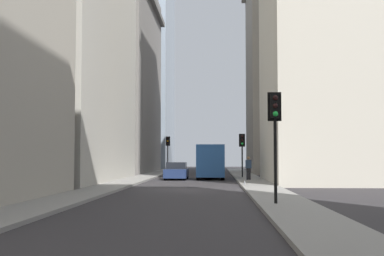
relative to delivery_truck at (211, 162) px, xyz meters
The scene contains 13 objects.
ground_plane 14.29m from the delivery_truck, behind, with size 135.00×135.00×0.00m, color #302D30.
sidewalk_right 15.39m from the delivery_truck, 157.36° to the left, with size 90.00×2.20×0.14m, color gray.
sidewalk_left 14.55m from the delivery_truck, 167.64° to the right, with size 90.00×2.20×0.14m, color gray.
building_left_far 20.21m from the delivery_truck, 32.12° to the right, with size 12.02×10.50×23.84m.
building_right_midfar 18.13m from the delivery_truck, 116.45° to the left, with size 19.03×10.50×27.33m.
building_right_far 21.78m from the delivery_truck, 37.85° to the left, with size 19.90×10.50×22.10m.
delivery_truck is the anchor object (origin of this frame).
sedan_navy 3.16m from the delivery_truck, 113.85° to the left, with size 4.30×1.78×1.42m.
traffic_light_foreground 24.24m from the delivery_truck, behind, with size 0.43×0.52×4.18m.
traffic_light_midblock 3.05m from the delivery_truck, 79.92° to the right, with size 0.43×0.52×3.69m.
traffic_light_far_junction 17.91m from the delivery_truck, 17.18° to the left, with size 0.43×0.52×4.13m.
pedestrian 5.37m from the delivery_truck, 147.47° to the right, with size 0.26×0.44×1.75m.
discarded_bottle 11.70m from the delivery_truck, 169.02° to the right, with size 0.07×0.07×0.27m.
Camera 1 is at (-29.13, -1.85, 1.87)m, focal length 47.89 mm.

